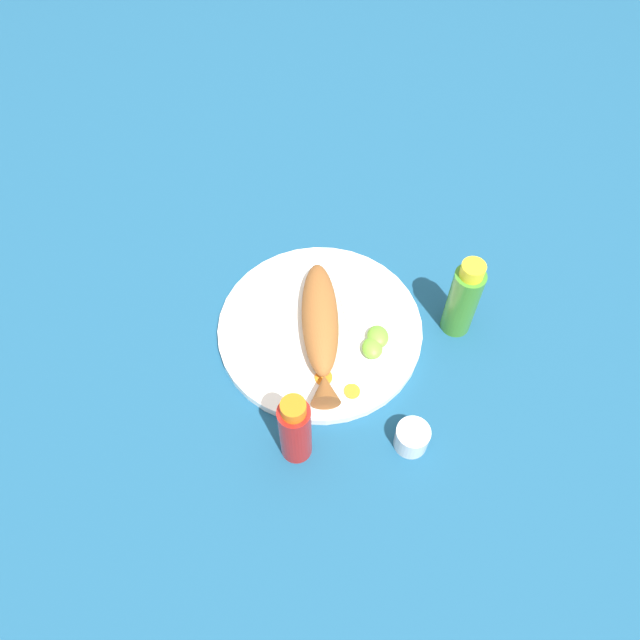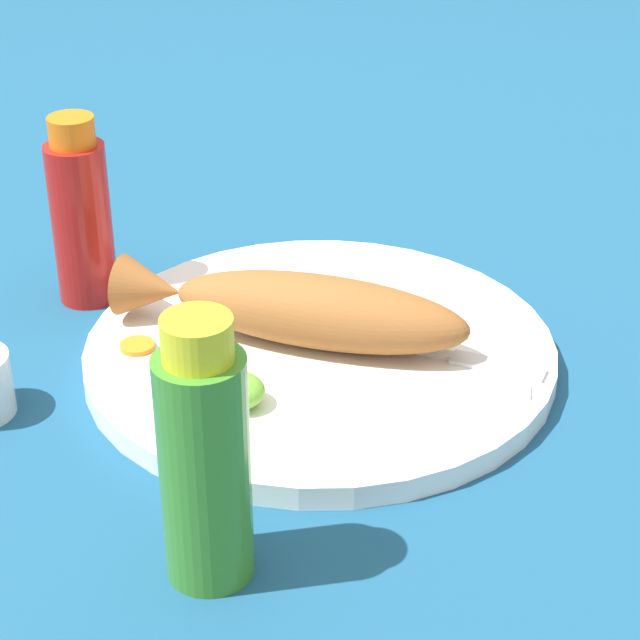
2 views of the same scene
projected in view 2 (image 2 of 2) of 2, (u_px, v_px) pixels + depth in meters
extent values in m
plane|color=navy|center=(320.00, 363.00, 0.90)|extent=(4.00, 4.00, 0.00)
cylinder|color=white|center=(320.00, 353.00, 0.89)|extent=(0.36, 0.36, 0.02)
ellipsoid|color=#935628|center=(320.00, 312.00, 0.87)|extent=(0.23, 0.07, 0.05)
cone|color=#935628|center=(152.00, 288.00, 0.91)|extent=(0.05, 0.05, 0.05)
cube|color=silver|center=(380.00, 341.00, 0.89)|extent=(0.12, 0.02, 0.00)
cube|color=silver|center=(498.00, 366.00, 0.85)|extent=(0.07, 0.03, 0.00)
cube|color=silver|center=(352.00, 380.00, 0.84)|extent=(0.11, 0.03, 0.00)
cube|color=silver|center=(481.00, 388.00, 0.83)|extent=(0.07, 0.03, 0.00)
cylinder|color=orange|center=(194.00, 321.00, 0.91)|extent=(0.03, 0.03, 0.00)
cylinder|color=orange|center=(137.00, 346.00, 0.88)|extent=(0.03, 0.03, 0.00)
ellipsoid|color=#6BB233|center=(211.00, 377.00, 0.82)|extent=(0.04, 0.04, 0.02)
ellipsoid|color=#6BB233|center=(234.00, 390.00, 0.81)|extent=(0.04, 0.04, 0.02)
cylinder|color=#B21914|center=(82.00, 224.00, 0.95)|extent=(0.05, 0.05, 0.14)
cylinder|color=orange|center=(72.00, 131.00, 0.91)|extent=(0.04, 0.04, 0.02)
cylinder|color=#3D8428|center=(203.00, 469.00, 0.66)|extent=(0.05, 0.05, 0.15)
cylinder|color=yellow|center=(195.00, 339.00, 0.61)|extent=(0.04, 0.04, 0.02)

